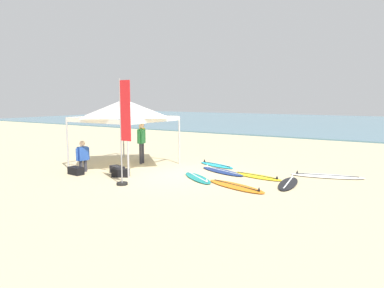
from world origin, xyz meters
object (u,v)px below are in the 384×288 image
at_px(person_green, 141,141).
at_px(gear_bag_near_tent, 76,171).
at_px(canopy_tent, 125,108).
at_px(surfboard_orange, 236,186).
at_px(surfboard_teal, 198,178).
at_px(surfboard_cyan, 216,165).
at_px(person_blue, 83,155).
at_px(banner_flag, 124,137).
at_px(surfboard_black, 288,183).
at_px(surfboard_navy, 222,171).
at_px(gear_bag_on_sand, 121,173).
at_px(person_yellow, 142,139).
at_px(surfboard_yellow, 257,176).
at_px(gear_bag_by_pole, 117,170).
at_px(surfboard_white, 327,176).

xyz_separation_m(person_green, gear_bag_near_tent, (-0.60, -3.02, -0.85)).
bearing_deg(canopy_tent, surfboard_orange, -8.62).
height_order(surfboard_teal, surfboard_cyan, same).
height_order(person_blue, banner_flag, banner_flag).
distance_m(surfboard_orange, surfboard_black, 1.79).
bearing_deg(surfboard_cyan, surfboard_navy, -52.13).
bearing_deg(gear_bag_on_sand, surfboard_teal, 24.93).
bearing_deg(person_blue, surfboard_navy, 31.43).
xyz_separation_m(person_green, person_blue, (-0.74, -2.56, -0.33)).
bearing_deg(gear_bag_near_tent, person_yellow, 87.18).
distance_m(surfboard_black, gear_bag_near_tent, 7.58).
bearing_deg(canopy_tent, surfboard_cyan, 32.15).
xyz_separation_m(person_yellow, gear_bag_on_sand, (1.48, -2.97, -0.85)).
height_order(banner_flag, gear_bag_on_sand, banner_flag).
relative_size(surfboard_yellow, banner_flag, 0.60).
relative_size(surfboard_navy, surfboard_teal, 1.19).
bearing_deg(canopy_tent, gear_bag_by_pole, -59.74).
height_order(surfboard_cyan, surfboard_black, same).
bearing_deg(banner_flag, gear_bag_by_pole, 141.02).
distance_m(surfboard_teal, banner_flag, 2.97).
distance_m(surfboard_orange, person_green, 5.53).
height_order(surfboard_yellow, person_green, person_green).
bearing_deg(person_blue, person_green, 73.77).
relative_size(canopy_tent, surfboard_white, 1.29).
height_order(surfboard_navy, gear_bag_on_sand, gear_bag_on_sand).
height_order(surfboard_navy, person_blue, person_blue).
bearing_deg(person_yellow, surfboard_white, 6.57).
relative_size(banner_flag, gear_bag_by_pole, 5.67).
xyz_separation_m(canopy_tent, surfboard_yellow, (5.42, 0.88, -2.35)).
distance_m(canopy_tent, person_yellow, 1.96).
distance_m(surfboard_orange, person_blue, 6.06).
bearing_deg(surfboard_cyan, surfboard_teal, -76.87).
xyz_separation_m(surfboard_yellow, person_yellow, (-5.66, 0.47, 0.95)).
bearing_deg(banner_flag, surfboard_cyan, 78.13).
distance_m(surfboard_navy, gear_bag_on_sand, 3.78).
distance_m(surfboard_teal, person_blue, 4.55).
relative_size(surfboard_teal, person_yellow, 1.10).
bearing_deg(person_blue, person_yellow, 84.16).
height_order(person_yellow, gear_bag_on_sand, person_yellow).
distance_m(gear_bag_near_tent, gear_bag_by_pole, 1.50).
xyz_separation_m(surfboard_navy, surfboard_white, (3.56, 1.24, -0.00)).
xyz_separation_m(surfboard_white, person_green, (-7.33, -1.45, 0.95)).
xyz_separation_m(surfboard_teal, person_blue, (-4.31, -1.31, 0.62)).
bearing_deg(person_green, person_yellow, 127.38).
relative_size(surfboard_yellow, surfboard_cyan, 1.06).
xyz_separation_m(person_green, gear_bag_by_pole, (0.55, -2.07, -0.85)).
xyz_separation_m(surfboard_cyan, gear_bag_by_pole, (-2.44, -3.29, 0.10)).
bearing_deg(person_blue, surfboard_orange, 9.04).
bearing_deg(gear_bag_near_tent, surfboard_navy, 36.40).
bearing_deg(banner_flag, person_blue, 165.39).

